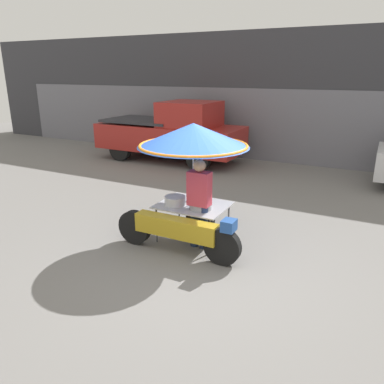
{
  "coord_description": "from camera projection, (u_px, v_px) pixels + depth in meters",
  "views": [
    {
      "loc": [
        2.39,
        -4.95,
        2.95
      ],
      "look_at": [
        -0.48,
        0.62,
        0.92
      ],
      "focal_mm": 35.0,
      "sensor_mm": 36.0,
      "label": 1
    }
  ],
  "objects": [
    {
      "name": "ground_plane",
      "position": [
        201.0,
        260.0,
        6.13
      ],
      "size": [
        36.0,
        36.0,
        0.0
      ],
      "primitive_type": "plane",
      "color": "slate"
    },
    {
      "name": "vendor_motorcycle_cart",
      "position": [
        192.0,
        152.0,
        6.34
      ],
      "size": [
        2.3,
        1.92,
        2.12
      ],
      "color": "black",
      "rests_on": "ground"
    },
    {
      "name": "shopfront_building",
      "position": [
        311.0,
        97.0,
        12.65
      ],
      "size": [
        28.0,
        2.06,
        4.23
      ],
      "color": "#38383D",
      "rests_on": "ground"
    },
    {
      "name": "vendor_person",
      "position": [
        199.0,
        199.0,
        6.33
      ],
      "size": [
        0.38,
        0.22,
        1.57
      ],
      "color": "navy",
      "rests_on": "ground"
    },
    {
      "name": "pickup_truck",
      "position": [
        173.0,
        133.0,
        12.62
      ],
      "size": [
        5.0,
        1.87,
        2.02
      ],
      "color": "black",
      "rests_on": "ground"
    }
  ]
}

